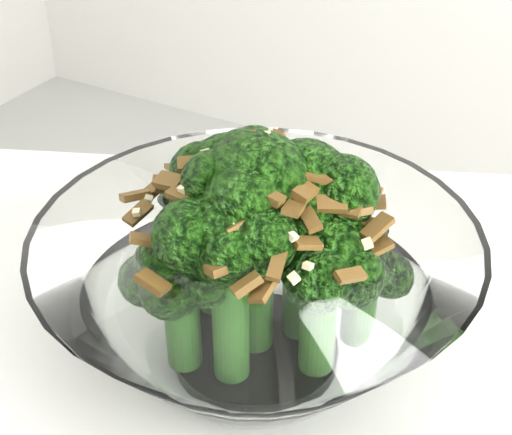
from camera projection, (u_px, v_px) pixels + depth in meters
The scene contains 1 object.
broccoli_dish at pixel (257, 280), 0.44m from camera, with size 0.25×0.25×0.15m.
Camera 1 is at (0.07, -0.08, 1.09)m, focal length 55.00 mm.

